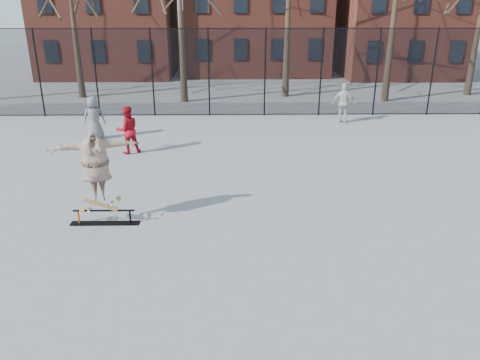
{
  "coord_description": "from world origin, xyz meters",
  "views": [
    {
      "loc": [
        -0.31,
        -8.89,
        5.24
      ],
      "look_at": [
        -0.14,
        1.5,
        1.18
      ],
      "focal_mm": 35.0,
      "sensor_mm": 36.0,
      "label": 1
    }
  ],
  "objects_px": {
    "skater": "(97,173)",
    "bystander_white": "(344,103)",
    "skateboard": "(101,208)",
    "bystander_grey": "(94,118)",
    "skate_rail": "(105,218)",
    "bystander_red": "(128,130)"
  },
  "relations": [
    {
      "from": "skateboard",
      "to": "bystander_grey",
      "type": "distance_m",
      "value": 7.84
    },
    {
      "from": "skate_rail",
      "to": "bystander_white",
      "type": "height_order",
      "value": "bystander_white"
    },
    {
      "from": "skateboard",
      "to": "skater",
      "type": "bearing_deg",
      "value": 0.0
    },
    {
      "from": "bystander_red",
      "to": "bystander_white",
      "type": "height_order",
      "value": "bystander_white"
    },
    {
      "from": "skateboard",
      "to": "skater",
      "type": "relative_size",
      "value": 0.44
    },
    {
      "from": "skater",
      "to": "bystander_white",
      "type": "height_order",
      "value": "skater"
    },
    {
      "from": "skate_rail",
      "to": "bystander_white",
      "type": "bearing_deg",
      "value": 50.81
    },
    {
      "from": "bystander_white",
      "to": "skate_rail",
      "type": "bearing_deg",
      "value": 69.44
    },
    {
      "from": "skate_rail",
      "to": "bystander_red",
      "type": "height_order",
      "value": "bystander_red"
    },
    {
      "from": "skateboard",
      "to": "skater",
      "type": "distance_m",
      "value": 0.91
    },
    {
      "from": "skater",
      "to": "bystander_white",
      "type": "xyz_separation_m",
      "value": [
        8.19,
        9.97,
        -0.47
      ]
    },
    {
      "from": "skater",
      "to": "skateboard",
      "type": "bearing_deg",
      "value": 0.0
    },
    {
      "from": "skateboard",
      "to": "bystander_white",
      "type": "xyz_separation_m",
      "value": [
        8.19,
        9.97,
        0.45
      ]
    },
    {
      "from": "bystander_grey",
      "to": "bystander_red",
      "type": "distance_m",
      "value": 2.47
    },
    {
      "from": "bystander_red",
      "to": "bystander_white",
      "type": "distance_m",
      "value": 9.68
    },
    {
      "from": "bystander_white",
      "to": "skateboard",
      "type": "bearing_deg",
      "value": 69.23
    },
    {
      "from": "bystander_grey",
      "to": "bystander_red",
      "type": "relative_size",
      "value": 1.0
    },
    {
      "from": "skate_rail",
      "to": "skater",
      "type": "xyz_separation_m",
      "value": [
        -0.06,
        0.0,
        1.2
      ]
    },
    {
      "from": "bystander_grey",
      "to": "skateboard",
      "type": "bearing_deg",
      "value": 91.11
    },
    {
      "from": "bystander_red",
      "to": "bystander_white",
      "type": "bearing_deg",
      "value": -178.66
    },
    {
      "from": "skateboard",
      "to": "bystander_red",
      "type": "bearing_deg",
      "value": 94.97
    },
    {
      "from": "skateboard",
      "to": "bystander_grey",
      "type": "relative_size",
      "value": 0.54
    }
  ]
}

